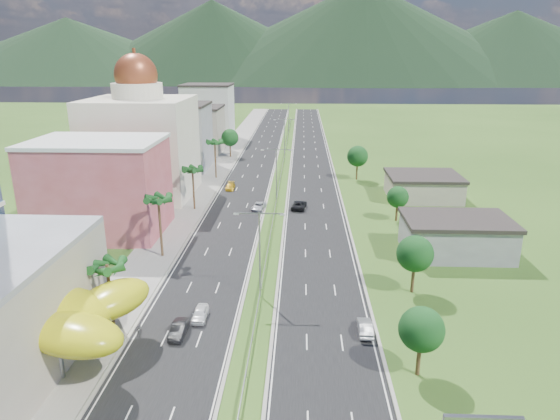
# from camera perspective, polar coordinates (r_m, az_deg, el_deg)

# --- Properties ---
(ground) EXTENTS (500.00, 500.00, 0.00)m
(ground) POSITION_cam_1_polar(r_m,az_deg,el_deg) (54.08, -3.15, -14.69)
(ground) COLOR #2D5119
(ground) RESTS_ON ground
(road_left) EXTENTS (11.00, 260.00, 0.04)m
(road_left) POSITION_cam_1_polar(r_m,az_deg,el_deg) (139.04, -2.68, 5.64)
(road_left) COLOR black
(road_left) RESTS_ON ground
(road_right) EXTENTS (11.00, 260.00, 0.04)m
(road_right) POSITION_cam_1_polar(r_m,az_deg,el_deg) (138.52, 3.54, 5.58)
(road_right) COLOR black
(road_right) RESTS_ON ground
(sidewalk_left) EXTENTS (7.00, 260.00, 0.12)m
(sidewalk_left) POSITION_cam_1_polar(r_m,az_deg,el_deg) (140.20, -6.57, 5.66)
(sidewalk_left) COLOR gray
(sidewalk_left) RESTS_ON ground
(median_guardrail) EXTENTS (0.10, 216.06, 0.76)m
(median_guardrail) POSITION_cam_1_polar(r_m,az_deg,el_deg) (120.90, 0.11, 4.12)
(median_guardrail) COLOR gray
(median_guardrail) RESTS_ON ground
(streetlight_median_b) EXTENTS (6.04, 0.25, 11.00)m
(streetlight_median_b) POSITION_cam_1_polar(r_m,az_deg,el_deg) (59.91, -2.34, -4.08)
(streetlight_median_b) COLOR gray
(streetlight_median_b) RESTS_ON ground
(streetlight_median_c) EXTENTS (6.04, 0.25, 11.00)m
(streetlight_median_c) POSITION_cam_1_polar(r_m,az_deg,el_deg) (98.11, -0.42, 4.60)
(streetlight_median_c) COLOR gray
(streetlight_median_c) RESTS_ON ground
(streetlight_median_d) EXTENTS (6.04, 0.25, 11.00)m
(streetlight_median_d) POSITION_cam_1_polar(r_m,az_deg,el_deg) (142.27, 0.50, 8.69)
(streetlight_median_d) COLOR gray
(streetlight_median_d) RESTS_ON ground
(streetlight_median_e) EXTENTS (6.04, 0.25, 11.00)m
(streetlight_median_e) POSITION_cam_1_polar(r_m,az_deg,el_deg) (186.83, 0.99, 10.84)
(streetlight_median_e) COLOR gray
(streetlight_median_e) RESTS_ON ground
(lime_canopy) EXTENTS (18.00, 15.00, 7.40)m
(lime_canopy) POSITION_cam_1_polar(r_m,az_deg,el_deg) (53.92, -25.75, -10.60)
(lime_canopy) COLOR #C0BE12
(lime_canopy) RESTS_ON ground
(pink_shophouse) EXTENTS (20.00, 15.00, 15.00)m
(pink_shophouse) POSITION_cam_1_polar(r_m,az_deg,el_deg) (86.81, -19.86, 2.30)
(pink_shophouse) COLOR #B3494C
(pink_shophouse) RESTS_ON ground
(domed_building) EXTENTS (20.00, 20.00, 28.70)m
(domed_building) POSITION_cam_1_polar(r_m,az_deg,el_deg) (107.13, -15.55, 7.58)
(domed_building) COLOR beige
(domed_building) RESTS_ON ground
(midrise_grey) EXTENTS (16.00, 15.00, 16.00)m
(midrise_grey) POSITION_cam_1_polar(r_m,az_deg,el_deg) (131.11, -11.73, 8.11)
(midrise_grey) COLOR gray
(midrise_grey) RESTS_ON ground
(midrise_beige) EXTENTS (16.00, 15.00, 13.00)m
(midrise_beige) POSITION_cam_1_polar(r_m,az_deg,el_deg) (152.50, -9.72, 8.95)
(midrise_beige) COLOR #A19484
(midrise_beige) RESTS_ON ground
(midrise_white) EXTENTS (16.00, 15.00, 18.00)m
(midrise_white) POSITION_cam_1_polar(r_m,az_deg,el_deg) (174.54, -8.20, 10.93)
(midrise_white) COLOR silver
(midrise_white) RESTS_ON ground
(shed_near) EXTENTS (15.00, 10.00, 5.00)m
(shed_near) POSITION_cam_1_polar(r_m,az_deg,el_deg) (78.72, 19.45, -3.01)
(shed_near) COLOR gray
(shed_near) RESTS_ON ground
(shed_far) EXTENTS (14.00, 12.00, 4.40)m
(shed_far) POSITION_cam_1_polar(r_m,az_deg,el_deg) (106.94, 16.02, 2.49)
(shed_far) COLOR #A19484
(shed_far) RESTS_ON ground
(palm_tree_b) EXTENTS (3.60, 3.60, 8.10)m
(palm_tree_b) POSITION_cam_1_polar(r_m,az_deg,el_deg) (56.06, -19.14, -6.33)
(palm_tree_b) COLOR #47301C
(palm_tree_b) RESTS_ON ground
(palm_tree_c) EXTENTS (3.60, 3.60, 9.60)m
(palm_tree_c) POSITION_cam_1_polar(r_m,az_deg,el_deg) (73.35, -13.73, 0.98)
(palm_tree_c) COLOR #47301C
(palm_tree_c) RESTS_ON ground
(palm_tree_d) EXTENTS (3.60, 3.60, 8.60)m
(palm_tree_d) POSITION_cam_1_polar(r_m,az_deg,el_deg) (95.14, -9.96, 4.40)
(palm_tree_d) COLOR #47301C
(palm_tree_d) RESTS_ON ground
(palm_tree_e) EXTENTS (3.60, 3.60, 9.40)m
(palm_tree_e) POSITION_cam_1_polar(r_m,az_deg,el_deg) (119.02, -7.47, 7.54)
(palm_tree_e) COLOR #47301C
(palm_tree_e) RESTS_ON ground
(leafy_tree_lfar) EXTENTS (4.90, 4.90, 8.05)m
(leafy_tree_lfar) POSITION_cam_1_polar(r_m,az_deg,el_deg) (143.82, -5.75, 8.23)
(leafy_tree_lfar) COLOR #47301C
(leafy_tree_lfar) RESTS_ON ground
(leafy_tree_ra) EXTENTS (4.20, 4.20, 6.90)m
(leafy_tree_ra) POSITION_cam_1_polar(r_m,az_deg,el_deg) (48.41, 15.87, -13.00)
(leafy_tree_ra) COLOR #47301C
(leafy_tree_ra) RESTS_ON ground
(leafy_tree_rb) EXTENTS (4.55, 4.55, 7.47)m
(leafy_tree_rb) POSITION_cam_1_polar(r_m,az_deg,el_deg) (63.75, 15.17, -4.86)
(leafy_tree_rb) COLOR #47301C
(leafy_tree_rb) RESTS_ON ground
(leafy_tree_rc) EXTENTS (3.85, 3.85, 6.33)m
(leafy_tree_rc) POSITION_cam_1_polar(r_m,az_deg,el_deg) (90.54, 13.31, 1.44)
(leafy_tree_rc) COLOR #47301C
(leafy_tree_rc) RESTS_ON ground
(leafy_tree_rd) EXTENTS (4.90, 4.90, 8.05)m
(leafy_tree_rd) POSITION_cam_1_polar(r_m,az_deg,el_deg) (118.52, 8.85, 6.09)
(leafy_tree_rd) COLOR #47301C
(leafy_tree_rd) RESTS_ON ground
(mountain_ridge) EXTENTS (860.00, 140.00, 90.00)m
(mountain_ridge) POSITION_cam_1_polar(r_m,az_deg,el_deg) (499.35, 9.09, 14.12)
(mountain_ridge) COLOR black
(mountain_ridge) RESTS_ON ground
(car_white_near_left) EXTENTS (1.60, 3.89, 1.32)m
(car_white_near_left) POSITION_cam_1_polar(r_m,az_deg,el_deg) (58.21, -9.11, -11.58)
(car_white_near_left) COLOR white
(car_white_near_left) RESTS_ON road_left
(car_dark_left) EXTENTS (1.49, 4.16, 1.37)m
(car_dark_left) POSITION_cam_1_polar(r_m,az_deg,el_deg) (55.61, -11.49, -13.20)
(car_dark_left) COLOR black
(car_dark_left) RESTS_ON road_left
(car_silver_mid_left) EXTENTS (2.87, 4.90, 1.28)m
(car_silver_mid_left) POSITION_cam_1_polar(r_m,az_deg,el_deg) (95.48, -2.46, 0.44)
(car_silver_mid_left) COLOR #B6B9BF
(car_silver_mid_left) RESTS_ON road_left
(car_yellow_far_left) EXTENTS (1.96, 4.61, 1.33)m
(car_yellow_far_left) POSITION_cam_1_polar(r_m,az_deg,el_deg) (110.07, -5.70, 2.71)
(car_yellow_far_left) COLOR gold
(car_yellow_far_left) RESTS_ON road_left
(car_silver_right) EXTENTS (1.54, 4.17, 1.36)m
(car_silver_right) POSITION_cam_1_polar(r_m,az_deg,el_deg) (55.65, 9.70, -13.07)
(car_silver_right) COLOR #97999F
(car_silver_right) RESTS_ON road_right
(car_dark_far_right) EXTENTS (3.20, 5.64, 1.48)m
(car_dark_far_right) POSITION_cam_1_polar(r_m,az_deg,el_deg) (96.03, 2.20, 0.61)
(car_dark_far_right) COLOR black
(car_dark_far_right) RESTS_ON road_right
(motorcycle) EXTENTS (0.98, 2.17, 1.34)m
(motorcycle) POSITION_cam_1_polar(r_m,az_deg,el_deg) (56.89, -15.82, -12.81)
(motorcycle) COLOR black
(motorcycle) RESTS_ON road_left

